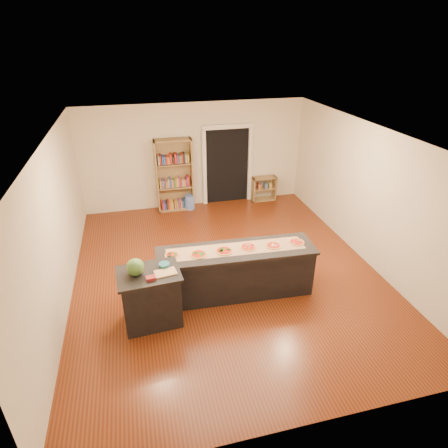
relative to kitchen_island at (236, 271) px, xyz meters
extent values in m
cube|color=beige|center=(0.00, 0.70, 0.93)|extent=(6.00, 7.00, 2.80)
cube|color=#632A11|center=(0.00, 0.70, -0.47)|extent=(6.00, 7.00, 0.01)
cube|color=white|center=(0.00, 0.70, 2.32)|extent=(6.00, 7.00, 0.01)
cube|color=black|center=(0.90, 4.18, 0.58)|extent=(1.20, 0.02, 2.10)
cube|color=silver|center=(0.25, 4.14, 0.58)|extent=(0.10, 0.08, 2.10)
cube|color=silver|center=(1.55, 4.14, 0.58)|extent=(0.10, 0.08, 2.10)
cube|color=silver|center=(0.90, 4.14, 1.68)|extent=(1.40, 0.08, 0.12)
cube|color=black|center=(0.00, 0.00, -0.03)|extent=(2.77, 0.69, 0.89)
cube|color=black|center=(0.00, 0.00, 0.44)|extent=(2.85, 0.77, 0.05)
cube|color=black|center=(-1.57, -0.42, 0.00)|extent=(0.91, 0.64, 0.94)
cube|color=black|center=(-1.57, -0.42, 0.49)|extent=(0.99, 0.73, 0.04)
cube|color=#967849|center=(-0.60, 3.98, 0.50)|extent=(0.97, 0.35, 1.95)
cube|color=#967849|center=(1.94, 4.00, -0.12)|extent=(0.70, 0.30, 0.70)
cylinder|color=#597AC7|center=(-0.23, 3.90, -0.27)|extent=(0.27, 0.27, 0.40)
cube|color=#956C4D|center=(0.00, 0.03, 0.47)|extent=(2.49, 0.57, 0.00)
sphere|color=#144214|center=(-1.75, -0.42, 0.65)|extent=(0.28, 0.28, 0.28)
cube|color=tan|center=(-1.30, -0.49, 0.52)|extent=(0.37, 0.27, 0.02)
cube|color=maroon|center=(-1.54, -0.61, 0.54)|extent=(0.16, 0.12, 0.05)
cylinder|color=#195966|center=(-1.30, -0.31, 0.54)|extent=(0.18, 0.18, 0.07)
cylinder|color=tan|center=(-1.13, 0.08, 0.48)|extent=(0.27, 0.27, 0.02)
cylinder|color=#A5190C|center=(-1.13, 0.08, 0.49)|extent=(0.22, 0.22, 0.00)
cylinder|color=tan|center=(-0.68, -0.01, 0.48)|extent=(0.29, 0.29, 0.02)
cylinder|color=#A5190C|center=(-0.68, -0.01, 0.49)|extent=(0.23, 0.23, 0.00)
cylinder|color=tan|center=(-0.23, -0.01, 0.48)|extent=(0.32, 0.32, 0.02)
cylinder|color=#A5190C|center=(-0.23, -0.01, 0.49)|extent=(0.26, 0.26, 0.00)
cylinder|color=tan|center=(0.23, 0.02, 0.48)|extent=(0.29, 0.29, 0.02)
cylinder|color=#A5190C|center=(0.23, 0.02, 0.49)|extent=(0.24, 0.24, 0.00)
cylinder|color=tan|center=(0.68, -0.04, 0.48)|extent=(0.27, 0.27, 0.02)
cylinder|color=#A5190C|center=(0.68, -0.04, 0.49)|extent=(0.22, 0.22, 0.00)
cylinder|color=tan|center=(1.14, -0.03, 0.48)|extent=(0.28, 0.28, 0.02)
cylinder|color=#A5190C|center=(1.14, -0.03, 0.49)|extent=(0.23, 0.23, 0.00)
camera|label=1|loc=(-1.58, -5.46, 3.93)|focal=30.00mm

